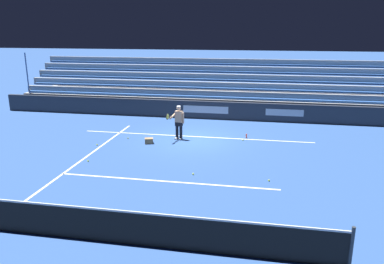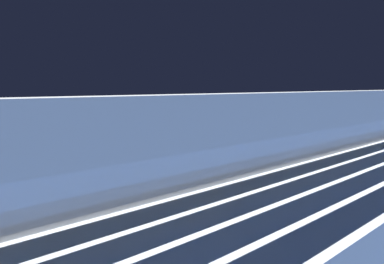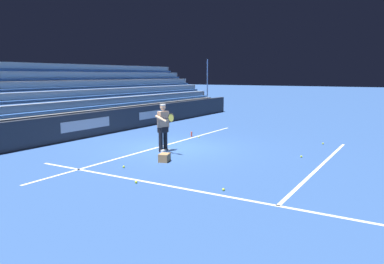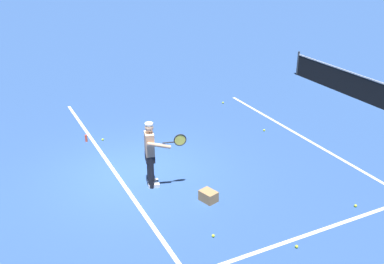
{
  "view_description": "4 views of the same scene",
  "coord_description": "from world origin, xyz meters",
  "px_view_note": "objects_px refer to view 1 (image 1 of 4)",
  "views": [
    {
      "loc": [
        -3.27,
        17.85,
        5.42
      ],
      "look_at": [
        -0.25,
        1.65,
        0.84
      ],
      "focal_mm": 35.0,
      "sensor_mm": 36.0,
      "label": 1
    },
    {
      "loc": [
        -6.85,
        -10.99,
        3.42
      ],
      "look_at": [
        1.37,
        -0.25,
        1.33
      ],
      "focal_mm": 28.0,
      "sensor_mm": 36.0,
      "label": 2
    },
    {
      "loc": [
        11.55,
        7.83,
        2.75
      ],
      "look_at": [
        1.41,
        1.76,
        0.93
      ],
      "focal_mm": 35.0,
      "sensor_mm": 36.0,
      "label": 3
    },
    {
      "loc": [
        10.04,
        -3.36,
        5.86
      ],
      "look_at": [
        0.64,
        1.32,
        1.22
      ],
      "focal_mm": 42.0,
      "sensor_mm": 36.0,
      "label": 4
    }
  ],
  "objects_px": {
    "ball_box_cardboard": "(149,141)",
    "tennis_ball_toward_net": "(193,174)",
    "tennis_ball_far_left": "(97,145)",
    "tennis_ball_far_right": "(243,140)",
    "water_bottle": "(246,136)",
    "tennis_ball_midcourt": "(128,138)",
    "tennis_ball_near_player": "(88,161)",
    "tennis_net": "(125,227)",
    "tennis_player": "(179,122)",
    "tennis_ball_on_baseline": "(269,180)"
  },
  "relations": [
    {
      "from": "ball_box_cardboard",
      "to": "tennis_ball_toward_net",
      "type": "xyz_separation_m",
      "value": [
        -2.86,
        3.6,
        -0.1
      ]
    },
    {
      "from": "tennis_ball_far_left",
      "to": "tennis_ball_far_right",
      "type": "bearing_deg",
      "value": -163.13
    },
    {
      "from": "water_bottle",
      "to": "tennis_ball_midcourt",
      "type": "bearing_deg",
      "value": 11.4
    },
    {
      "from": "tennis_ball_near_player",
      "to": "ball_box_cardboard",
      "type": "bearing_deg",
      "value": -120.85
    },
    {
      "from": "tennis_net",
      "to": "ball_box_cardboard",
      "type": "bearing_deg",
      "value": -76.98
    },
    {
      "from": "tennis_ball_midcourt",
      "to": "tennis_net",
      "type": "bearing_deg",
      "value": 109.64
    },
    {
      "from": "tennis_net",
      "to": "tennis_ball_far_left",
      "type": "bearing_deg",
      "value": -60.99
    },
    {
      "from": "tennis_ball_far_right",
      "to": "tennis_ball_midcourt",
      "type": "distance_m",
      "value": 5.82
    },
    {
      "from": "tennis_ball_near_player",
      "to": "tennis_ball_far_right",
      "type": "bearing_deg",
      "value": -145.69
    },
    {
      "from": "tennis_player",
      "to": "tennis_net",
      "type": "xyz_separation_m",
      "value": [
        -0.72,
        9.55,
        -0.4
      ]
    },
    {
      "from": "tennis_ball_toward_net",
      "to": "tennis_ball_near_player",
      "type": "xyz_separation_m",
      "value": [
        4.63,
        -0.63,
        0.0
      ]
    },
    {
      "from": "tennis_ball_far_left",
      "to": "tennis_ball_on_baseline",
      "type": "height_order",
      "value": "same"
    },
    {
      "from": "tennis_ball_far_right",
      "to": "tennis_ball_near_player",
      "type": "height_order",
      "value": "same"
    },
    {
      "from": "ball_box_cardboard",
      "to": "tennis_net",
      "type": "height_order",
      "value": "tennis_net"
    },
    {
      "from": "ball_box_cardboard",
      "to": "tennis_ball_far_left",
      "type": "bearing_deg",
      "value": 18.14
    },
    {
      "from": "tennis_ball_far_left",
      "to": "tennis_ball_near_player",
      "type": "xyz_separation_m",
      "value": [
        -0.59,
        2.19,
        0.0
      ]
    },
    {
      "from": "tennis_ball_far_right",
      "to": "tennis_ball_on_baseline",
      "type": "distance_m",
      "value": 5.16
    },
    {
      "from": "ball_box_cardboard",
      "to": "tennis_ball_midcourt",
      "type": "xyz_separation_m",
      "value": [
        1.29,
        -0.58,
        -0.1
      ]
    },
    {
      "from": "tennis_ball_on_baseline",
      "to": "tennis_net",
      "type": "bearing_deg",
      "value": 52.9
    },
    {
      "from": "ball_box_cardboard",
      "to": "tennis_ball_far_right",
      "type": "height_order",
      "value": "ball_box_cardboard"
    },
    {
      "from": "tennis_ball_far_left",
      "to": "tennis_ball_near_player",
      "type": "relative_size",
      "value": 1.0
    },
    {
      "from": "tennis_ball_midcourt",
      "to": "tennis_ball_near_player",
      "type": "relative_size",
      "value": 1.0
    },
    {
      "from": "tennis_net",
      "to": "tennis_ball_toward_net",
      "type": "bearing_deg",
      "value": -99.75
    },
    {
      "from": "tennis_net",
      "to": "tennis_ball_midcourt",
      "type": "bearing_deg",
      "value": -70.36
    },
    {
      "from": "ball_box_cardboard",
      "to": "tennis_ball_midcourt",
      "type": "distance_m",
      "value": 1.42
    },
    {
      "from": "tennis_ball_on_baseline",
      "to": "tennis_ball_midcourt",
      "type": "xyz_separation_m",
      "value": [
        7.0,
        -4.28,
        0.0
      ]
    },
    {
      "from": "tennis_ball_midcourt",
      "to": "tennis_ball_far_right",
      "type": "bearing_deg",
      "value": -172.84
    },
    {
      "from": "water_bottle",
      "to": "tennis_player",
      "type": "bearing_deg",
      "value": 13.99
    },
    {
      "from": "ball_box_cardboard",
      "to": "tennis_ball_on_baseline",
      "type": "distance_m",
      "value": 6.81
    },
    {
      "from": "water_bottle",
      "to": "tennis_ball_toward_net",
      "type": "bearing_deg",
      "value": 71.67
    },
    {
      "from": "tennis_ball_midcourt",
      "to": "tennis_ball_near_player",
      "type": "distance_m",
      "value": 3.58
    },
    {
      "from": "tennis_ball_far_right",
      "to": "tennis_net",
      "type": "distance_m",
      "value": 10.24
    },
    {
      "from": "water_bottle",
      "to": "ball_box_cardboard",
      "type": "bearing_deg",
      "value": 20.93
    },
    {
      "from": "tennis_ball_on_baseline",
      "to": "tennis_ball_midcourt",
      "type": "distance_m",
      "value": 8.2
    },
    {
      "from": "tennis_player",
      "to": "ball_box_cardboard",
      "type": "bearing_deg",
      "value": 36.26
    },
    {
      "from": "tennis_ball_toward_net",
      "to": "tennis_net",
      "type": "bearing_deg",
      "value": 80.25
    },
    {
      "from": "tennis_ball_far_left",
      "to": "tennis_ball_on_baseline",
      "type": "distance_m",
      "value": 8.58
    },
    {
      "from": "tennis_ball_toward_net",
      "to": "tennis_ball_on_baseline",
      "type": "distance_m",
      "value": 2.85
    },
    {
      "from": "tennis_ball_on_baseline",
      "to": "tennis_net",
      "type": "relative_size",
      "value": 0.01
    },
    {
      "from": "tennis_ball_toward_net",
      "to": "tennis_ball_midcourt",
      "type": "bearing_deg",
      "value": -45.22
    },
    {
      "from": "tennis_player",
      "to": "water_bottle",
      "type": "height_order",
      "value": "tennis_player"
    },
    {
      "from": "ball_box_cardboard",
      "to": "water_bottle",
      "type": "xyz_separation_m",
      "value": [
        -4.64,
        -1.77,
        -0.02
      ]
    },
    {
      "from": "tennis_player",
      "to": "tennis_ball_toward_net",
      "type": "relative_size",
      "value": 25.98
    },
    {
      "from": "water_bottle",
      "to": "tennis_net",
      "type": "bearing_deg",
      "value": 75.73
    },
    {
      "from": "ball_box_cardboard",
      "to": "water_bottle",
      "type": "relative_size",
      "value": 1.82
    },
    {
      "from": "tennis_player",
      "to": "water_bottle",
      "type": "xyz_separation_m",
      "value": [
        -3.36,
        -0.84,
        -0.78
      ]
    },
    {
      "from": "tennis_ball_midcourt",
      "to": "tennis_ball_near_player",
      "type": "xyz_separation_m",
      "value": [
        0.48,
        3.54,
        0.0
      ]
    },
    {
      "from": "tennis_ball_near_player",
      "to": "water_bottle",
      "type": "distance_m",
      "value": 7.97
    },
    {
      "from": "tennis_ball_near_player",
      "to": "tennis_ball_midcourt",
      "type": "bearing_deg",
      "value": -97.74
    },
    {
      "from": "tennis_ball_far_left",
      "to": "tennis_net",
      "type": "xyz_separation_m",
      "value": [
        -4.35,
        7.85,
        0.46
      ]
    }
  ]
}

